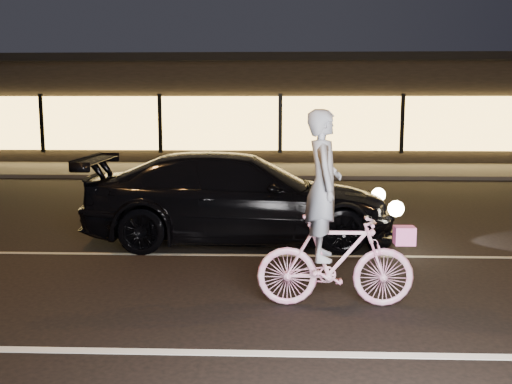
{
  "coord_description": "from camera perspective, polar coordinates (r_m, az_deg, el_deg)",
  "views": [
    {
      "loc": [
        -0.13,
        -6.52,
        2.3
      ],
      "look_at": [
        -0.39,
        0.6,
        1.2
      ],
      "focal_mm": 40.0,
      "sensor_mm": 36.0,
      "label": 1
    }
  ],
  "objects": [
    {
      "name": "ground",
      "position": [
        6.91,
        3.09,
        -10.7
      ],
      "size": [
        90.0,
        90.0,
        0.0
      ],
      "primitive_type": "plane",
      "color": "black",
      "rests_on": "ground"
    },
    {
      "name": "lane_stripe_near",
      "position": [
        5.52,
        3.37,
        -15.85
      ],
      "size": [
        60.0,
        0.12,
        0.01
      ],
      "primitive_type": "cube",
      "color": "silver",
      "rests_on": "ground"
    },
    {
      "name": "lane_stripe_far",
      "position": [
        8.82,
        2.87,
        -6.35
      ],
      "size": [
        60.0,
        0.1,
        0.01
      ],
      "primitive_type": "cube",
      "color": "gray",
      "rests_on": "ground"
    },
    {
      "name": "sidewalk",
      "position": [
        19.64,
        2.44,
        2.19
      ],
      "size": [
        30.0,
        4.0,
        0.12
      ],
      "primitive_type": "cube",
      "color": "#383533",
      "rests_on": "ground"
    },
    {
      "name": "storefront",
      "position": [
        25.48,
        2.39,
        8.39
      ],
      "size": [
        25.4,
        8.42,
        4.2
      ],
      "color": "black",
      "rests_on": "ground"
    },
    {
      "name": "cyclist",
      "position": [
        6.53,
        7.63,
        -4.61
      ],
      "size": [
        1.79,
        0.62,
        2.25
      ],
      "rotation": [
        0.0,
        0.0,
        1.57
      ],
      "color": "#F14EA1",
      "rests_on": "ground"
    },
    {
      "name": "sedan",
      "position": [
        9.61,
        -1.66,
        -0.54
      ],
      "size": [
        5.23,
        2.22,
        1.5
      ],
      "rotation": [
        0.0,
        0.0,
        1.59
      ],
      "color": "black",
      "rests_on": "ground"
    }
  ]
}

